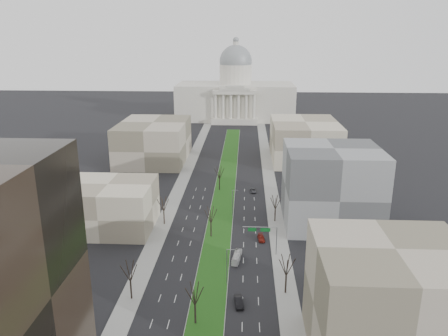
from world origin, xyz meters
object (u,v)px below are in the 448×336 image
(car_red, at_px, (261,238))
(car_black, at_px, (239,301))
(car_grey_far, at_px, (253,190))
(box_van, at_px, (237,257))

(car_red, bearing_deg, car_black, -106.26)
(car_black, height_order, car_red, car_black)
(car_grey_far, bearing_deg, car_black, -96.60)
(car_black, distance_m, car_grey_far, 71.66)
(car_red, distance_m, box_van, 13.96)
(car_black, height_order, car_grey_far, car_black)
(car_black, distance_m, car_red, 32.18)
(car_red, relative_size, box_van, 0.63)
(car_red, bearing_deg, box_van, -124.58)
(box_van, bearing_deg, car_red, 69.54)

